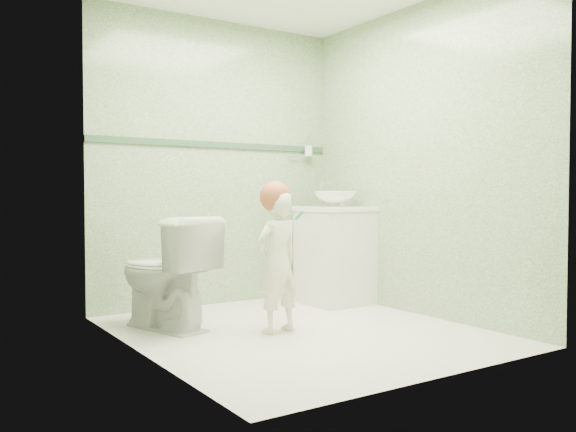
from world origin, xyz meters
TOP-DOWN VIEW (x-y plane):
  - ground at (0.00, 0.00)m, footprint 2.50×2.50m
  - room_shell at (0.00, 0.00)m, footprint 2.50×2.54m
  - trim_stripe at (0.00, 1.24)m, footprint 2.20×0.02m
  - vanity at (0.84, 0.70)m, footprint 0.52×0.50m
  - counter at (0.84, 0.70)m, footprint 0.54×0.52m
  - basin at (0.84, 0.70)m, footprint 0.37×0.37m
  - faucet at (0.84, 0.89)m, footprint 0.03×0.13m
  - cup_holder at (0.89, 1.18)m, footprint 0.26×0.07m
  - toilet at (-0.74, 0.57)m, footprint 0.64×0.86m
  - toddler at (-0.15, 0.06)m, footprint 0.38×0.28m
  - hair_cap at (-0.15, 0.08)m, footprint 0.21×0.21m
  - teal_toothbrush at (-0.05, -0.05)m, footprint 0.11×0.14m

SIDE VIEW (x-z plane):
  - ground at x=0.00m, z-range 0.00..0.00m
  - toilet at x=-0.74m, z-range 0.00..0.78m
  - vanity at x=0.84m, z-range 0.00..0.80m
  - toddler at x=-0.15m, z-range 0.00..0.95m
  - teal_toothbrush at x=-0.05m, z-range 0.75..0.83m
  - counter at x=0.84m, z-range 0.79..0.83m
  - basin at x=0.84m, z-range 0.83..0.96m
  - hair_cap at x=-0.15m, z-range 0.81..1.02m
  - faucet at x=0.84m, z-range 0.88..1.06m
  - room_shell at x=0.00m, z-range 0.00..2.40m
  - cup_holder at x=0.89m, z-range 1.22..1.43m
  - trim_stripe at x=0.00m, z-range 1.33..1.38m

